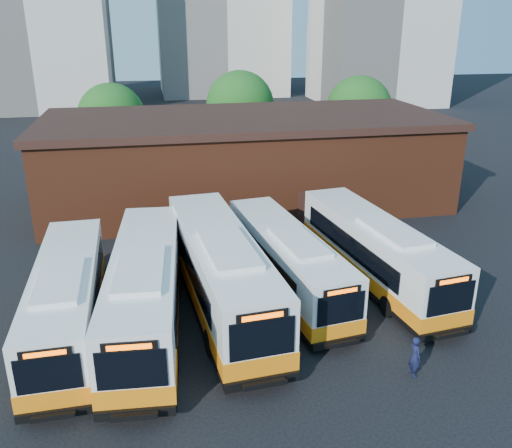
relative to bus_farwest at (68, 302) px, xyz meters
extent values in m
plane|color=black|center=(10.64, -3.21, -1.50)|extent=(220.00, 220.00, 0.00)
cube|color=white|center=(0.00, 0.04, 0.22)|extent=(2.81, 11.71, 2.77)
cube|color=orange|center=(0.00, 0.04, -0.58)|extent=(2.86, 11.76, 0.68)
cube|color=black|center=(0.00, 0.04, -1.07)|extent=(2.85, 11.75, 0.24)
cube|color=black|center=(0.17, -5.82, 0.49)|extent=(2.10, 0.12, 1.31)
cube|color=black|center=(0.17, -5.83, 1.29)|extent=(1.65, 0.11, 0.31)
cube|color=#FF5905|center=(0.17, -5.86, 1.29)|extent=(1.31, 0.06, 0.17)
cube|color=black|center=(0.17, -5.87, -1.07)|extent=(2.48, 0.21, 0.31)
cube|color=black|center=(0.17, -6.10, -0.97)|extent=(1.42, 0.41, 0.06)
cube|color=black|center=(0.18, -6.27, -0.90)|extent=(1.41, 0.08, 0.17)
cube|color=black|center=(-1.27, 0.39, 0.49)|extent=(0.31, 9.08, 1.02)
cube|color=black|center=(1.25, 0.46, 0.49)|extent=(0.31, 9.08, 1.02)
cube|color=white|center=(0.04, -1.42, 1.70)|extent=(1.80, 4.12, 0.21)
cylinder|color=black|center=(-1.03, -3.30, -1.02)|extent=(0.34, 0.98, 0.97)
cylinder|color=black|center=(1.21, -3.23, -1.02)|extent=(0.34, 0.98, 0.97)
cylinder|color=black|center=(-1.21, 3.11, -1.02)|extent=(0.34, 0.98, 0.97)
cylinder|color=black|center=(1.03, 3.17, -1.02)|extent=(0.34, 0.98, 0.97)
cube|color=white|center=(3.29, 0.04, 0.38)|extent=(3.60, 12.89, 3.02)
cube|color=orange|center=(3.29, 0.04, -0.50)|extent=(3.66, 12.94, 0.74)
cube|color=black|center=(3.29, 0.04, -1.03)|extent=(3.65, 12.93, 0.27)
cube|color=black|center=(2.83, -6.34, 0.67)|extent=(2.30, 0.23, 1.43)
cube|color=black|center=(2.83, -6.35, 1.55)|extent=(1.80, 0.19, 0.34)
cube|color=#FF5905|center=(2.83, -6.39, 1.55)|extent=(1.43, 0.12, 0.19)
cube|color=black|center=(2.83, -6.41, -1.03)|extent=(2.71, 0.34, 0.34)
cube|color=black|center=(2.81, -6.65, -0.92)|extent=(1.56, 0.51, 0.06)
cube|color=black|center=(2.80, -6.84, -0.85)|extent=(1.54, 0.15, 0.19)
cube|color=black|center=(1.94, 0.56, 0.67)|extent=(0.76, 9.91, 1.11)
cube|color=black|center=(4.69, 0.36, 0.67)|extent=(0.76, 9.91, 1.11)
cube|color=white|center=(3.17, -1.55, 2.00)|extent=(2.15, 4.57, 0.23)
cylinder|color=black|center=(1.81, -3.47, -0.97)|extent=(0.41, 1.08, 1.06)
cylinder|color=black|center=(4.25, -3.65, -0.97)|extent=(0.41, 1.08, 1.06)
cylinder|color=black|center=(2.31, 3.51, -0.97)|extent=(0.41, 1.08, 1.06)
cylinder|color=black|center=(4.75, 3.33, -0.97)|extent=(0.41, 1.08, 1.06)
cube|color=white|center=(6.72, 1.12, 0.47)|extent=(4.01, 13.51, 3.16)
cube|color=orange|center=(6.72, 1.12, -0.45)|extent=(4.07, 13.57, 0.78)
cube|color=black|center=(6.72, 1.12, -1.00)|extent=(4.06, 13.55, 0.28)
cube|color=black|center=(7.32, -5.54, 0.77)|extent=(2.40, 0.28, 1.50)
cube|color=black|center=(7.33, -5.55, 1.69)|extent=(1.88, 0.24, 0.35)
cube|color=#FF5905|center=(7.33, -5.59, 1.69)|extent=(1.49, 0.16, 0.20)
cube|color=black|center=(7.33, -5.60, -1.00)|extent=(2.83, 0.41, 0.35)
cube|color=black|center=(7.35, -5.86, -0.89)|extent=(1.64, 0.56, 0.07)
cube|color=black|center=(7.37, -6.05, -0.82)|extent=(1.61, 0.19, 0.20)
cube|color=black|center=(5.25, 1.44, 0.77)|extent=(0.99, 10.34, 1.16)
cube|color=black|center=(8.12, 1.69, 0.77)|extent=(0.99, 10.34, 1.16)
cube|color=white|center=(6.87, -0.53, 2.16)|extent=(2.33, 4.81, 0.24)
cylinder|color=black|center=(5.79, -2.75, -0.95)|extent=(0.45, 1.14, 1.11)
cylinder|color=black|center=(8.34, -2.52, -0.95)|extent=(0.45, 1.14, 1.11)
cylinder|color=black|center=(5.13, 4.54, -0.95)|extent=(0.45, 1.14, 1.11)
cylinder|color=black|center=(7.68, 4.77, -0.95)|extent=(0.45, 1.14, 1.11)
cube|color=white|center=(10.16, 2.18, 0.20)|extent=(4.01, 11.71, 2.73)
cube|color=orange|center=(10.16, 2.18, -0.59)|extent=(4.06, 11.76, 0.67)
cube|color=black|center=(10.16, 2.18, -1.07)|extent=(4.05, 11.75, 0.24)
cube|color=black|center=(10.96, -3.53, 0.46)|extent=(2.06, 0.34, 1.29)
cube|color=black|center=(10.96, -3.54, 1.25)|extent=(1.62, 0.28, 0.31)
cube|color=#FF5905|center=(10.97, -3.57, 1.25)|extent=(1.28, 0.20, 0.17)
cube|color=black|center=(10.97, -3.59, -1.07)|extent=(2.43, 0.47, 0.31)
cube|color=black|center=(11.00, -3.80, -0.98)|extent=(1.42, 0.55, 0.06)
cube|color=black|center=(11.02, -3.97, -0.91)|extent=(1.38, 0.23, 0.17)
cube|color=black|center=(8.88, 2.39, 0.46)|extent=(1.29, 8.88, 1.00)
cube|color=black|center=(11.34, 2.74, 0.46)|extent=(1.29, 8.88, 1.00)
cube|color=white|center=(10.36, 0.76, 1.65)|extent=(2.20, 4.21, 0.21)
cylinder|color=black|center=(9.52, -1.19, -1.02)|extent=(0.44, 0.99, 0.96)
cylinder|color=black|center=(11.71, -0.88, -1.02)|extent=(0.44, 0.99, 0.96)
cylinder|color=black|center=(8.64, 5.06, -1.02)|extent=(0.44, 0.99, 0.96)
cylinder|color=black|center=(10.83, 5.37, -1.02)|extent=(0.44, 0.99, 0.96)
cube|color=white|center=(14.83, 2.26, 0.29)|extent=(4.09, 12.37, 2.88)
cube|color=orange|center=(14.83, 2.26, -0.54)|extent=(4.15, 12.43, 0.71)
cube|color=black|center=(14.83, 2.26, -1.05)|extent=(4.14, 12.42, 0.25)
cube|color=black|center=(15.60, -3.80, 0.57)|extent=(2.18, 0.34, 1.37)
cube|color=black|center=(15.60, -3.81, 1.41)|extent=(1.71, 0.28, 0.32)
cube|color=#FF5905|center=(15.60, -3.84, 1.41)|extent=(1.36, 0.19, 0.18)
cube|color=black|center=(15.61, -3.86, -1.05)|extent=(2.58, 0.47, 0.32)
cube|color=black|center=(15.64, -4.09, -0.95)|extent=(1.50, 0.57, 0.06)
cube|color=black|center=(15.66, -4.27, -0.88)|extent=(1.46, 0.23, 0.18)
cube|color=black|center=(13.47, 2.49, 0.57)|extent=(1.25, 9.40, 1.06)
cube|color=black|center=(16.08, 2.82, 0.57)|extent=(1.25, 9.40, 1.06)
cube|color=white|center=(15.02, 0.75, 1.84)|extent=(2.28, 4.44, 0.22)
cylinder|color=black|center=(14.10, -1.31, -1.00)|extent=(0.45, 1.04, 1.01)
cylinder|color=black|center=(16.42, -1.01, -1.00)|extent=(0.45, 1.04, 1.01)
cylinder|color=black|center=(13.26, 5.32, -1.00)|extent=(0.45, 1.04, 1.01)
cylinder|color=black|center=(15.58, 5.62, -1.00)|extent=(0.45, 1.04, 1.01)
imported|color=#121634|center=(13.23, -5.64, -0.67)|extent=(0.47, 0.65, 1.67)
cube|color=#612A17|center=(10.64, 16.79, 1.50)|extent=(28.00, 12.00, 6.00)
cube|color=black|center=(10.64, 16.79, 4.65)|extent=(28.60, 12.60, 0.50)
cube|color=black|center=(13.64, 10.76, -0.30)|extent=(1.20, 0.08, 2.40)
cylinder|color=#382314|center=(0.64, 28.79, -0.15)|extent=(0.36, 0.36, 2.70)
sphere|color=#175418|center=(0.64, 28.79, 3.15)|extent=(6.00, 6.00, 6.00)
cylinder|color=#382314|center=(12.64, 30.79, -0.03)|extent=(0.36, 0.36, 2.95)
sphere|color=#175418|center=(12.64, 30.79, 3.58)|extent=(6.56, 6.56, 6.56)
cylinder|color=#382314|center=(23.64, 27.79, -0.10)|extent=(0.36, 0.36, 2.81)
sphere|color=#175418|center=(23.64, 27.79, 3.33)|extent=(6.24, 6.24, 6.24)
camera|label=1|loc=(3.96, -21.57, 11.27)|focal=38.00mm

